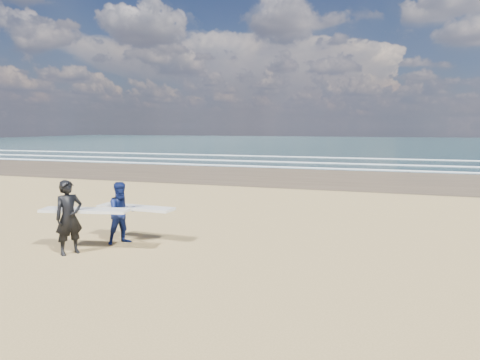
% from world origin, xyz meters
% --- Properties ---
extents(ocean, '(220.00, 100.00, 0.02)m').
position_xyz_m(ocean, '(20.00, 72.00, 0.01)').
color(ocean, '#1A3639').
rests_on(ocean, ground).
extents(surfer_near, '(2.26, 1.23, 1.83)m').
position_xyz_m(surfer_near, '(0.43, -0.42, 0.93)').
color(surfer_near, black).
rests_on(surfer_near, ground).
extents(surfer_far, '(2.22, 1.17, 1.66)m').
position_xyz_m(surfer_far, '(1.12, 0.78, 0.84)').
color(surfer_far, '#0D1849').
rests_on(surfer_far, ground).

